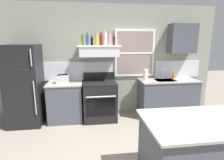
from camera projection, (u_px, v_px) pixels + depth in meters
The scene contains 20 objects.
back_wall at pixel (110, 61), 4.41m from camera, with size 5.40×0.11×2.70m.
refrigerator at pixel (25, 86), 3.89m from camera, with size 0.70×0.72×1.77m.
counter_left_of_stove at pixel (66, 102), 4.15m from camera, with size 0.79×0.63×0.91m.
toaster at pixel (63, 79), 4.01m from camera, with size 0.30×0.20×0.19m.
stove_range at pixel (100, 100), 4.21m from camera, with size 0.76×0.69×1.09m.
range_hood_shelf at pixel (99, 51), 4.06m from camera, with size 0.96×0.52×0.24m.
bottle_olive_oil_square at pixel (83, 40), 3.98m from camera, with size 0.06×0.06×0.28m.
bottle_blue_liqueur at pixel (87, 40), 4.03m from camera, with size 0.07×0.07×0.28m.
bottle_balsamic_dark at pixel (92, 41), 4.04m from camera, with size 0.06×0.06×0.22m.
bottle_champagne_gold_foil at pixel (97, 40), 3.95m from camera, with size 0.08×0.08×0.31m.
bottle_red_label_wine at pixel (101, 40), 4.03m from camera, with size 0.07×0.07×0.30m.
bottle_clear_tall at pixel (105, 39), 4.00m from camera, with size 0.06×0.06×0.35m.
bottle_rose_pink at pixel (110, 40), 4.06m from camera, with size 0.07×0.07×0.30m.
bottle_brown_stout at pixel (114, 41), 4.10m from camera, with size 0.06×0.06×0.24m.
counter_right_with_sink at pixel (167, 97), 4.47m from camera, with size 1.43×0.63×0.91m.
sink_faucet at pixel (163, 72), 4.41m from camera, with size 0.03×0.17×0.28m.
paper_towel_roll at pixel (145, 75), 4.27m from camera, with size 0.11×0.11×0.27m, color white.
dish_soap_bottle at pixel (174, 75), 4.47m from camera, with size 0.06×0.06×0.18m, color orange.
kitchen_island at pixel (198, 153), 2.24m from camera, with size 1.40×0.90×0.91m.
upper_cabinet_right at pixel (182, 39), 4.34m from camera, with size 0.64×0.32×0.70m.
Camera 1 is at (-0.49, -2.15, 1.85)m, focal length 28.46 mm.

